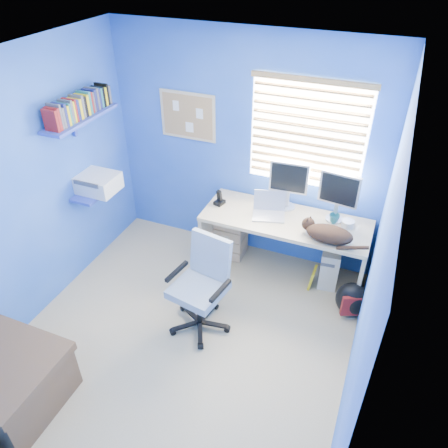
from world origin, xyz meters
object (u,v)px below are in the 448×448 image
at_px(laptop, 269,207).
at_px(office_chair, 202,296).
at_px(cat, 329,234).
at_px(desk, 283,247).
at_px(tower_pc, 330,262).

distance_m(laptop, office_chair, 1.15).
bearing_deg(office_chair, cat, 38.77).
distance_m(cat, office_chair, 1.35).
bearing_deg(laptop, cat, -31.25).
height_order(cat, office_chair, office_chair).
bearing_deg(cat, office_chair, -123.04).
xyz_separation_m(desk, office_chair, (-0.51, -1.00, -0.01)).
bearing_deg(cat, tower_pc, 103.75).
bearing_deg(laptop, office_chair, -123.72).
distance_m(desk, tower_pc, 0.54).
distance_m(tower_pc, office_chair, 1.52).
bearing_deg(office_chair, desk, 63.06).
relative_size(desk, office_chair, 1.82).
bearing_deg(desk, cat, -23.45).
distance_m(laptop, tower_pc, 0.94).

